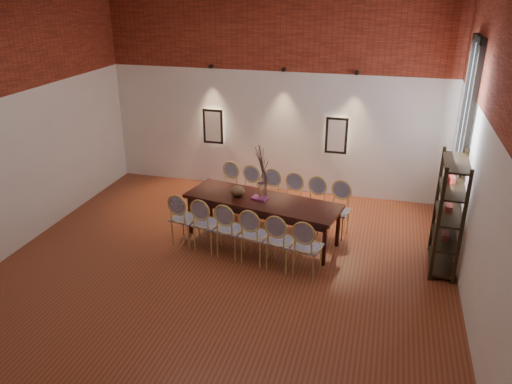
% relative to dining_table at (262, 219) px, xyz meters
% --- Properties ---
extents(floor, '(7.00, 7.00, 0.02)m').
position_rel_dining_table_xyz_m(floor, '(-0.35, -1.20, -0.39)').
color(floor, brown).
rests_on(floor, ground).
extents(wall_back, '(7.00, 0.10, 4.00)m').
position_rel_dining_table_xyz_m(wall_back, '(-0.35, 2.35, 1.62)').
color(wall_back, silver).
rests_on(wall_back, ground).
extents(wall_front, '(7.00, 0.10, 4.00)m').
position_rel_dining_table_xyz_m(wall_front, '(-0.35, -4.75, 1.62)').
color(wall_front, silver).
rests_on(wall_front, ground).
extents(wall_left, '(0.10, 7.00, 4.00)m').
position_rel_dining_table_xyz_m(wall_left, '(-3.90, -1.20, 1.62)').
color(wall_left, silver).
rests_on(wall_left, ground).
extents(wall_right, '(0.10, 7.00, 4.00)m').
position_rel_dining_table_xyz_m(wall_right, '(3.20, -1.20, 1.62)').
color(wall_right, silver).
rests_on(wall_right, ground).
extents(brick_band_back, '(7.00, 0.02, 1.50)m').
position_rel_dining_table_xyz_m(brick_band_back, '(-0.35, 2.28, 2.88)').
color(brick_band_back, maroon).
rests_on(brick_band_back, ground).
extents(brick_band_front, '(7.00, 0.02, 1.50)m').
position_rel_dining_table_xyz_m(brick_band_front, '(-0.35, -4.68, 2.88)').
color(brick_band_front, maroon).
rests_on(brick_band_front, ground).
extents(brick_band_right, '(0.02, 7.00, 1.50)m').
position_rel_dining_table_xyz_m(brick_band_right, '(3.13, -1.20, 2.88)').
color(brick_band_right, maroon).
rests_on(brick_band_right, ground).
extents(niche_left, '(0.36, 0.06, 0.66)m').
position_rel_dining_table_xyz_m(niche_left, '(-1.65, 2.25, 0.93)').
color(niche_left, '#FFEAC6').
rests_on(niche_left, wall_back).
extents(niche_right, '(0.36, 0.06, 0.66)m').
position_rel_dining_table_xyz_m(niche_right, '(0.95, 2.25, 0.93)').
color(niche_right, '#FFEAC6').
rests_on(niche_right, wall_back).
extents(spot_fixture_left, '(0.08, 0.10, 0.08)m').
position_rel_dining_table_xyz_m(spot_fixture_left, '(-1.65, 2.22, 2.17)').
color(spot_fixture_left, black).
rests_on(spot_fixture_left, wall_back).
extents(spot_fixture_mid, '(0.08, 0.10, 0.08)m').
position_rel_dining_table_xyz_m(spot_fixture_mid, '(-0.15, 2.22, 2.17)').
color(spot_fixture_mid, black).
rests_on(spot_fixture_mid, wall_back).
extents(spot_fixture_right, '(0.08, 0.10, 0.08)m').
position_rel_dining_table_xyz_m(spot_fixture_right, '(1.25, 2.22, 2.17)').
color(spot_fixture_right, black).
rests_on(spot_fixture_right, wall_back).
extents(window_glass, '(0.02, 0.78, 2.38)m').
position_rel_dining_table_xyz_m(window_glass, '(3.11, 0.80, 1.77)').
color(window_glass, silver).
rests_on(window_glass, wall_right).
extents(window_frame, '(0.08, 0.90, 2.50)m').
position_rel_dining_table_xyz_m(window_frame, '(3.09, 0.80, 1.77)').
color(window_frame, black).
rests_on(window_frame, wall_right).
extents(window_mullion, '(0.06, 0.06, 2.40)m').
position_rel_dining_table_xyz_m(window_mullion, '(3.09, 0.80, 1.77)').
color(window_mullion, black).
rests_on(window_mullion, wall_right).
extents(dining_table, '(2.76, 1.35, 0.75)m').
position_rel_dining_table_xyz_m(dining_table, '(0.00, 0.00, 0.00)').
color(dining_table, black).
rests_on(dining_table, floor).
extents(chair_near_a, '(0.52, 0.52, 0.94)m').
position_rel_dining_table_xyz_m(chair_near_a, '(-1.22, -0.47, 0.09)').
color(chair_near_a, tan).
rests_on(chair_near_a, floor).
extents(chair_near_b, '(0.52, 0.52, 0.94)m').
position_rel_dining_table_xyz_m(chair_near_b, '(-0.79, -0.56, 0.09)').
color(chair_near_b, tan).
rests_on(chair_near_b, floor).
extents(chair_near_c, '(0.52, 0.52, 0.94)m').
position_rel_dining_table_xyz_m(chair_near_c, '(-0.36, -0.65, 0.09)').
color(chair_near_c, tan).
rests_on(chair_near_c, floor).
extents(chair_near_d, '(0.52, 0.52, 0.94)m').
position_rel_dining_table_xyz_m(chair_near_d, '(0.08, -0.73, 0.09)').
color(chair_near_d, tan).
rests_on(chair_near_d, floor).
extents(chair_near_e, '(0.52, 0.52, 0.94)m').
position_rel_dining_table_xyz_m(chair_near_e, '(0.51, -0.82, 0.09)').
color(chair_near_e, tan).
rests_on(chair_near_e, floor).
extents(chair_near_f, '(0.52, 0.52, 0.94)m').
position_rel_dining_table_xyz_m(chair_near_f, '(0.94, -0.91, 0.09)').
color(chair_near_f, tan).
rests_on(chair_near_f, floor).
extents(chair_far_a, '(0.52, 0.52, 0.94)m').
position_rel_dining_table_xyz_m(chair_far_a, '(-0.94, 0.91, 0.09)').
color(chair_far_a, tan).
rests_on(chair_far_a, floor).
extents(chair_far_b, '(0.52, 0.52, 0.94)m').
position_rel_dining_table_xyz_m(chair_far_b, '(-0.51, 0.82, 0.09)').
color(chair_far_b, tan).
rests_on(chair_far_b, floor).
extents(chair_far_c, '(0.52, 0.52, 0.94)m').
position_rel_dining_table_xyz_m(chair_far_c, '(-0.08, 0.73, 0.09)').
color(chair_far_c, tan).
rests_on(chair_far_c, floor).
extents(chair_far_d, '(0.52, 0.52, 0.94)m').
position_rel_dining_table_xyz_m(chair_far_d, '(0.36, 0.65, 0.09)').
color(chair_far_d, tan).
rests_on(chair_far_d, floor).
extents(chair_far_e, '(0.52, 0.52, 0.94)m').
position_rel_dining_table_xyz_m(chair_far_e, '(0.79, 0.56, 0.09)').
color(chair_far_e, tan).
rests_on(chair_far_e, floor).
extents(chair_far_f, '(0.52, 0.52, 0.94)m').
position_rel_dining_table_xyz_m(chair_far_f, '(1.22, 0.47, 0.09)').
color(chair_far_f, tan).
rests_on(chair_far_f, floor).
extents(vase, '(0.14, 0.14, 0.30)m').
position_rel_dining_table_xyz_m(vase, '(0.01, -0.00, 0.53)').
color(vase, silver).
rests_on(vase, dining_table).
extents(dried_branches, '(0.50, 0.50, 0.70)m').
position_rel_dining_table_xyz_m(dried_branches, '(0.01, -0.00, 0.98)').
color(dried_branches, '#4C3931').
rests_on(dried_branches, vase).
extents(bowl, '(0.24, 0.24, 0.18)m').
position_rel_dining_table_xyz_m(bowl, '(-0.44, 0.04, 0.46)').
color(bowl, brown).
rests_on(bowl, dining_table).
extents(book, '(0.29, 0.23, 0.03)m').
position_rel_dining_table_xyz_m(book, '(-0.04, 0.01, 0.39)').
color(book, '#8F2E65').
rests_on(book, dining_table).
extents(shelving_rack, '(0.42, 1.01, 1.80)m').
position_rel_dining_table_xyz_m(shelving_rack, '(2.93, -0.12, 0.53)').
color(shelving_rack, black).
rests_on(shelving_rack, floor).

